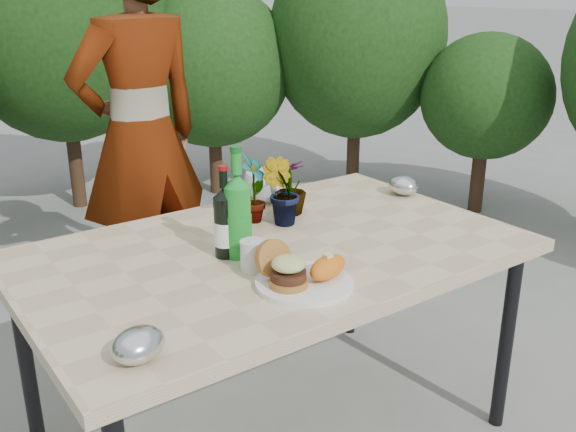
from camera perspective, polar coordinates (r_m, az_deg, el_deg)
patio_table at (r=2.11m, az=-1.27°, el=-4.19°), size 1.60×1.00×0.75m
shrub_hedge at (r=3.65m, az=-15.06°, el=12.37°), size 6.78×5.10×2.20m
dinner_plate at (r=1.83m, az=1.46°, el=-5.99°), size 0.28×0.28×0.01m
burger_stack at (r=1.79m, az=-0.31°, el=-4.69°), size 0.11×0.16×0.11m
sweet_potato at (r=1.83m, az=3.55°, el=-4.58°), size 0.17×0.12×0.06m
grilled_veg at (r=1.89m, az=0.18°, el=-4.32°), size 0.08×0.05×0.03m
wine_bottle at (r=1.99m, az=-5.63°, el=-0.69°), size 0.07×0.07×0.29m
sparkling_water at (r=1.98m, az=-4.49°, el=-0.11°), size 0.09×0.09×0.35m
plastic_cup at (r=1.90m, az=-3.20°, el=-3.56°), size 0.07×0.07×0.09m
seedling_left at (r=2.27m, az=-3.05°, el=2.47°), size 0.16×0.15×0.25m
seedling_mid at (r=2.25m, az=-0.63°, el=2.17°), size 0.17×0.17×0.24m
seedling_right at (r=2.36m, az=0.24°, el=2.60°), size 0.13×0.13×0.21m
blue_bowl at (r=2.51m, az=-2.16°, el=2.61°), size 0.16×0.16×0.12m
foil_packet_left at (r=1.51m, az=-13.17°, el=-11.08°), size 0.16×0.15×0.08m
foil_packet_right at (r=2.64m, az=10.19°, el=2.70°), size 0.11×0.14×0.08m
person at (r=3.00m, az=-12.95°, el=6.78°), size 0.71×0.51×1.80m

